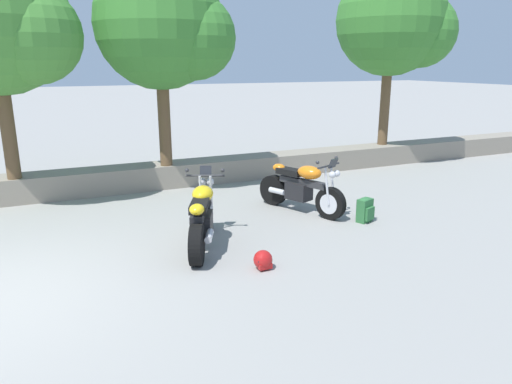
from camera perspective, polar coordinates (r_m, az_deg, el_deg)
stone_wall at (r=11.37m, az=-28.23°, el=0.20°), size 36.00×0.80×0.55m
motorcycle_yellow_near_left at (r=7.63m, az=-6.50°, el=-3.07°), size 1.08×1.94×1.18m
motorcycle_orange_centre at (r=9.40m, az=5.54°, el=0.47°), size 1.03×1.97×1.18m
rider_backpack at (r=9.05m, az=13.02°, el=-2.04°), size 0.34×0.32×0.47m
rider_helmet at (r=6.87m, az=0.87°, el=-8.21°), size 0.28×0.28×0.28m
leafy_tree_mid_left at (r=10.76m, az=-28.38°, el=17.48°), size 3.04×2.90×4.59m
leafy_tree_mid_right at (r=11.10m, az=-10.71°, el=18.93°), size 2.98×2.84×4.57m
leafy_tree_far_right at (r=14.46m, az=16.66°, el=18.92°), size 3.18×3.03×4.99m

